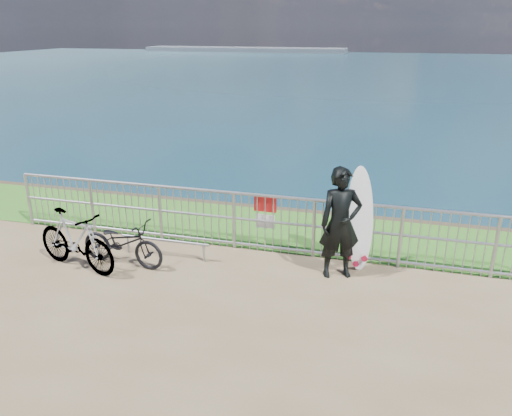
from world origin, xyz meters
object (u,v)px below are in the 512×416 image
(surfer, at_px, (340,223))
(surfboard, at_px, (360,223))
(bicycle_far, at_px, (75,240))
(bicycle_near, at_px, (122,243))

(surfer, xyz_separation_m, surfboard, (0.29, 0.41, -0.12))
(surfer, xyz_separation_m, bicycle_far, (-4.37, -0.96, -0.41))
(bicycle_far, bearing_deg, bicycle_near, -48.55)
(bicycle_far, bearing_deg, surfer, -63.15)
(bicycle_near, bearing_deg, surfboard, -70.54)
(surfboard, height_order, bicycle_near, surfboard)
(surfboard, relative_size, bicycle_far, 1.02)
(bicycle_near, bearing_deg, surfer, -75.56)
(surfboard, height_order, bicycle_far, surfboard)
(surfer, relative_size, surfboard, 1.05)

